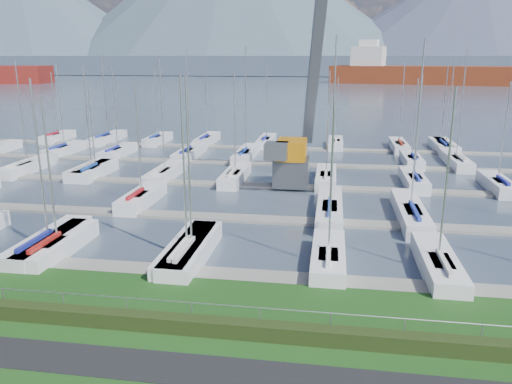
# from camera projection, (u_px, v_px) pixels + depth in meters

# --- Properties ---
(path) EXTENTS (160.00, 2.00, 0.04)m
(path) POSITION_uv_depth(u_px,v_px,m) (196.00, 370.00, 18.93)
(path) COLOR black
(path) RESTS_ON grass
(water) EXTENTS (800.00, 540.00, 0.20)m
(water) POSITION_uv_depth(u_px,v_px,m) (325.00, 79.00, 269.89)
(water) COLOR #414E60
(hedge) EXTENTS (80.00, 0.70, 0.70)m
(hedge) POSITION_uv_depth(u_px,v_px,m) (212.00, 327.00, 21.32)
(hedge) COLOR #233112
(hedge) RESTS_ON grass
(fence) EXTENTS (80.00, 0.04, 0.04)m
(fence) POSITION_uv_depth(u_px,v_px,m) (214.00, 304.00, 21.48)
(fence) COLOR #92949A
(fence) RESTS_ON grass
(foothill) EXTENTS (900.00, 80.00, 12.00)m
(foothill) POSITION_uv_depth(u_px,v_px,m) (328.00, 65.00, 334.98)
(foothill) COLOR #455365
(foothill) RESTS_ON water
(mountains) EXTENTS (1190.00, 360.00, 115.00)m
(mountains) POSITION_uv_depth(u_px,v_px,m) (340.00, 11.00, 394.40)
(mountains) COLOR #3A4356
(mountains) RESTS_ON water
(docks) EXTENTS (90.00, 41.60, 0.25)m
(docks) POSITION_uv_depth(u_px,v_px,m) (279.00, 186.00, 46.65)
(docks) COLOR slate
(docks) RESTS_ON water
(crane) EXTENTS (5.49, 13.21, 22.35)m
(crane) POSITION_uv_depth(u_px,v_px,m) (298.00, 126.00, 46.28)
(crane) COLOR #56585D
(crane) RESTS_ON water
(cargo_ship_mid) EXTENTS (108.82, 41.39, 21.50)m
(cargo_ship_mid) POSITION_uv_depth(u_px,v_px,m) (444.00, 76.00, 218.74)
(cargo_ship_mid) COLOR maroon
(cargo_ship_mid) RESTS_ON water
(sailboat_fleet) EXTENTS (76.56, 49.21, 13.53)m
(sailboat_fleet) POSITION_uv_depth(u_px,v_px,m) (261.00, 123.00, 47.70)
(sailboat_fleet) COLOR silver
(sailboat_fleet) RESTS_ON water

